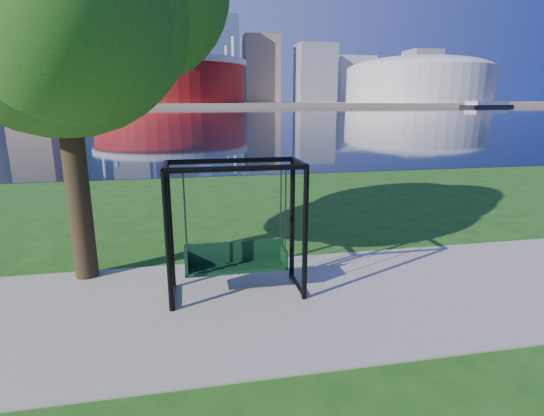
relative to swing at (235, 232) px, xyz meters
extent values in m
plane|color=#1E5114|center=(0.60, 0.03, -1.14)|extent=(900.00, 900.00, 0.00)
cube|color=#9E937F|center=(0.60, -0.47, -1.13)|extent=(120.00, 4.00, 0.03)
cube|color=black|center=(0.60, 102.03, -1.13)|extent=(900.00, 180.00, 0.02)
cube|color=#937F60|center=(0.60, 306.03, -0.14)|extent=(900.00, 228.00, 2.00)
cylinder|color=maroon|center=(-9.40, 235.03, 11.86)|extent=(80.00, 80.00, 22.00)
cylinder|color=silver|center=(-9.40, 235.03, 21.36)|extent=(83.00, 83.00, 3.00)
cylinder|color=silver|center=(23.51, 254.03, 16.86)|extent=(2.00, 2.00, 32.00)
cylinder|color=silver|center=(-42.31, 254.03, 16.86)|extent=(2.00, 2.00, 32.00)
cylinder|color=silver|center=(-42.31, 216.03, 16.86)|extent=(2.00, 2.00, 32.00)
cylinder|color=silver|center=(23.51, 216.03, 16.86)|extent=(2.00, 2.00, 32.00)
cylinder|color=beige|center=(135.60, 235.03, 10.86)|extent=(84.00, 84.00, 20.00)
ellipsoid|color=beige|center=(135.60, 235.03, 19.86)|extent=(84.00, 84.00, 15.12)
cube|color=#998466|center=(-99.40, 300.03, 44.86)|extent=(26.00, 26.00, 88.00)
cube|color=slate|center=(-69.40, 325.03, 48.36)|extent=(30.00, 24.00, 95.00)
cube|color=gray|center=(-39.40, 305.03, 36.86)|extent=(24.00, 24.00, 72.00)
cube|color=silver|center=(-9.40, 335.03, 40.86)|extent=(32.00, 28.00, 80.00)
cube|color=slate|center=(25.60, 310.03, 29.86)|extent=(22.00, 22.00, 58.00)
cube|color=#998466|center=(55.60, 325.03, 24.86)|extent=(26.00, 26.00, 48.00)
cube|color=gray|center=(95.60, 315.03, 21.86)|extent=(28.00, 24.00, 42.00)
cube|color=silver|center=(135.60, 340.03, 18.86)|extent=(30.00, 26.00, 36.00)
cube|color=gray|center=(185.60, 320.03, 20.86)|extent=(24.00, 24.00, 40.00)
cube|color=#998466|center=(225.60, 335.03, 16.86)|extent=(26.00, 26.00, 32.00)
cylinder|color=black|center=(-1.11, -0.48, 0.02)|extent=(0.09, 0.09, 2.32)
cylinder|color=black|center=(1.11, -0.48, 0.02)|extent=(0.09, 0.09, 2.32)
cylinder|color=black|center=(-1.11, 0.42, 0.02)|extent=(0.09, 0.09, 2.32)
cylinder|color=black|center=(1.11, 0.43, 0.02)|extent=(0.09, 0.09, 2.32)
cylinder|color=black|center=(0.00, -0.48, 1.17)|extent=(2.22, 0.09, 0.09)
cylinder|color=black|center=(0.00, 0.43, 1.17)|extent=(2.22, 0.09, 0.09)
cylinder|color=black|center=(-1.11, -0.03, 1.17)|extent=(0.09, 0.91, 0.09)
cylinder|color=black|center=(-1.11, -0.03, -1.06)|extent=(0.07, 0.91, 0.07)
cylinder|color=black|center=(1.11, -0.03, 1.17)|extent=(0.09, 0.91, 0.09)
cylinder|color=black|center=(1.11, -0.03, -1.06)|extent=(0.07, 0.91, 0.07)
cube|color=black|center=(0.00, -0.03, -0.64)|extent=(1.76, 0.45, 0.06)
cube|color=black|center=(0.00, 0.17, -0.42)|extent=(1.76, 0.05, 0.38)
cube|color=black|center=(-0.85, -0.03, -0.50)|extent=(0.05, 0.45, 0.34)
cube|color=black|center=(0.85, -0.03, -0.50)|extent=(0.05, 0.45, 0.34)
cylinder|color=#35353A|center=(-0.83, -0.22, 0.39)|extent=(0.02, 0.02, 1.46)
cylinder|color=#35353A|center=(0.83, -0.21, 0.39)|extent=(0.02, 0.02, 1.46)
cylinder|color=#35353A|center=(-0.83, 0.16, 0.39)|extent=(0.02, 0.02, 1.46)
cylinder|color=#35353A|center=(0.83, 0.16, 0.39)|extent=(0.02, 0.02, 1.46)
cylinder|color=black|center=(-2.77, 1.28, 0.96)|extent=(0.42, 0.42, 4.21)
sphere|color=#2B5C1B|center=(-2.39, 0.23, 3.35)|extent=(3.06, 3.06, 3.06)
cube|color=black|center=(141.20, 178.61, -0.51)|extent=(31.44, 17.46, 1.22)
cube|color=silver|center=(141.20, 178.61, 1.01)|extent=(25.18, 14.06, 1.83)
camera|label=1|loc=(-0.72, -6.93, 2.20)|focal=28.00mm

